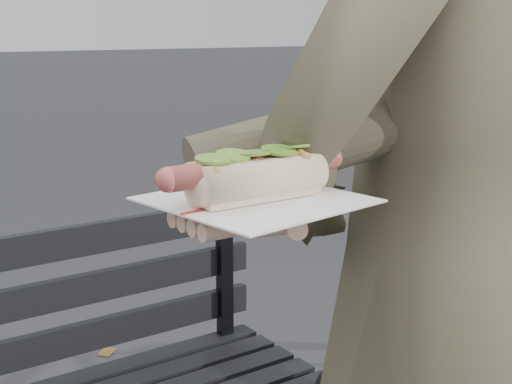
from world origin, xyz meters
The scene contains 2 objects.
person centered at (0.47, -0.01, 0.95)m, with size 0.69×0.46×1.90m, color brown.
held_hotdog centered at (0.29, -0.03, 1.22)m, with size 0.61×0.30×0.20m.
Camera 1 is at (-0.30, -0.67, 1.35)m, focal length 50.00 mm.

